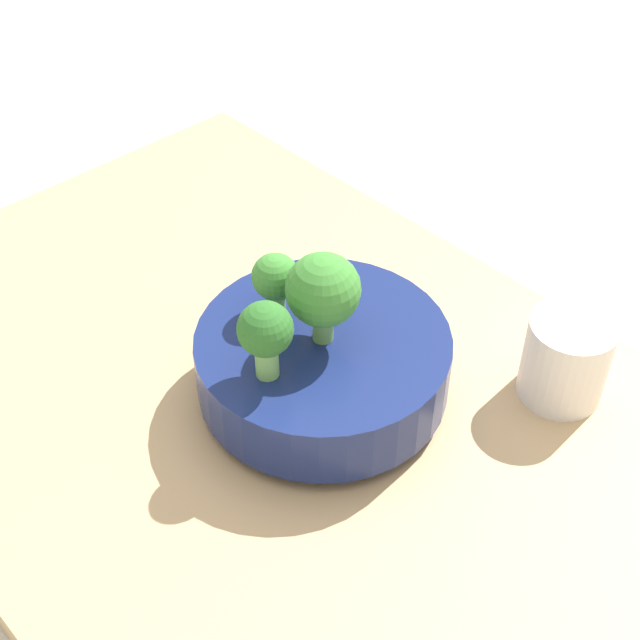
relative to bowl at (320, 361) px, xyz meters
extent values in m
plane|color=beige|center=(0.00, -0.03, -0.09)|extent=(6.00, 6.00, 0.00)
cube|color=tan|center=(0.00, -0.03, -0.07)|extent=(1.03, 0.64, 0.05)
cylinder|color=navy|center=(0.00, 0.00, -0.04)|extent=(0.11, 0.11, 0.01)
cylinder|color=navy|center=(0.00, 0.00, 0.00)|extent=(0.24, 0.24, 0.06)
cylinder|color=#7AB256|center=(0.00, -0.07, 0.05)|extent=(0.02, 0.02, 0.04)
sphere|color=#286023|center=(0.00, -0.07, 0.09)|extent=(0.05, 0.05, 0.05)
cylinder|color=#609347|center=(0.00, 0.00, 0.05)|extent=(0.02, 0.02, 0.04)
sphere|color=#387A2D|center=(0.00, 0.00, 0.09)|extent=(0.07, 0.07, 0.07)
cylinder|color=#6BA34C|center=(-0.06, -0.01, 0.05)|extent=(0.02, 0.02, 0.03)
sphere|color=#387A2D|center=(-0.06, -0.01, 0.07)|extent=(0.05, 0.05, 0.05)
cylinder|color=silver|center=(0.16, 0.17, 0.00)|extent=(0.08, 0.08, 0.09)
camera|label=1|loc=(0.44, -0.42, 0.60)|focal=50.00mm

